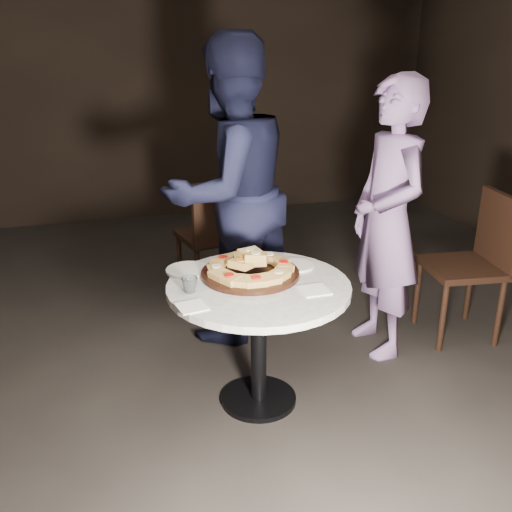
% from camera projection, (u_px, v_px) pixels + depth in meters
% --- Properties ---
extents(floor, '(7.00, 7.00, 0.00)m').
position_uv_depth(floor, '(245.00, 390.00, 3.19)').
color(floor, black).
rests_on(floor, ground).
extents(table, '(1.12, 1.12, 0.69)m').
position_uv_depth(table, '(259.00, 307.00, 2.90)').
color(table, black).
rests_on(table, ground).
extents(serving_board, '(0.52, 0.52, 0.02)m').
position_uv_depth(serving_board, '(250.00, 273.00, 2.95)').
color(serving_board, black).
rests_on(serving_board, table).
extents(focaccia_pile, '(0.46, 0.45, 0.12)m').
position_uv_depth(focaccia_pile, '(250.00, 266.00, 2.93)').
color(focaccia_pile, tan).
rests_on(focaccia_pile, serving_board).
extents(plate_left, '(0.24, 0.24, 0.01)m').
position_uv_depth(plate_left, '(188.00, 270.00, 3.00)').
color(plate_left, white).
rests_on(plate_left, table).
extents(plate_right, '(0.21, 0.21, 0.01)m').
position_uv_depth(plate_right, '(296.00, 265.00, 3.06)').
color(plate_right, white).
rests_on(plate_right, table).
extents(water_glass, '(0.09, 0.09, 0.07)m').
position_uv_depth(water_glass, '(190.00, 285.00, 2.75)').
color(water_glass, silver).
rests_on(water_glass, table).
extents(napkin_near, '(0.15, 0.15, 0.01)m').
position_uv_depth(napkin_near, '(192.00, 307.00, 2.60)').
color(napkin_near, white).
rests_on(napkin_near, table).
extents(napkin_far, '(0.14, 0.14, 0.01)m').
position_uv_depth(napkin_far, '(314.00, 290.00, 2.77)').
color(napkin_far, white).
rests_on(napkin_far, table).
extents(chair_far, '(0.52, 0.53, 0.93)m').
position_uv_depth(chair_far, '(215.00, 230.00, 4.14)').
color(chair_far, black).
rests_on(chair_far, ground).
extents(chair_right, '(0.51, 0.50, 0.95)m').
position_uv_depth(chair_right, '(477.00, 256.00, 3.62)').
color(chair_right, black).
rests_on(chair_right, ground).
extents(diner_navy, '(1.13, 1.03, 1.89)m').
position_uv_depth(diner_navy, '(229.00, 194.00, 3.51)').
color(diner_navy, black).
rests_on(diner_navy, ground).
extents(diner_teal, '(0.41, 0.61, 1.67)m').
position_uv_depth(diner_teal, '(387.00, 221.00, 3.36)').
color(diner_teal, '#866CA6').
rests_on(diner_teal, ground).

